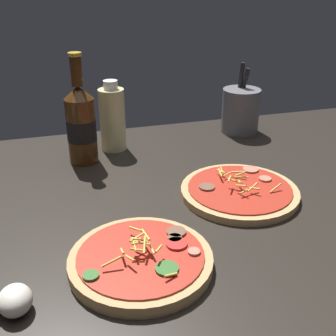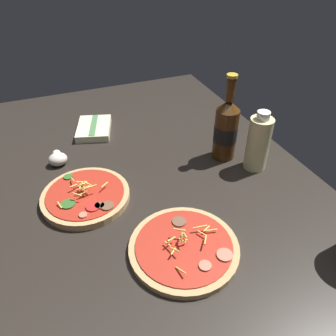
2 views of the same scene
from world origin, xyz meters
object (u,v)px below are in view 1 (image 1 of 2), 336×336
object	(u,v)px
beer_bottle	(81,124)
utensil_crock	(241,110)
pizza_far	(239,191)
mushroom_left	(13,301)
pizza_near	(141,260)
oil_bottle	(112,119)

from	to	relation	value
beer_bottle	utensil_crock	world-z (taller)	beer_bottle
pizza_far	mushroom_left	size ratio (longest dim) A/B	4.21
pizza_near	beer_bottle	bearing A→B (deg)	95.73
beer_bottle	utensil_crock	distance (cm)	46.63
oil_bottle	mushroom_left	xyz separation A→B (cm)	(-23.04, -54.02, -6.39)
oil_bottle	pizza_near	bearing A→B (deg)	-94.65
pizza_near	pizza_far	world-z (taller)	same
beer_bottle	pizza_near	bearing A→B (deg)	-84.27
pizza_far	utensil_crock	distance (cm)	39.26
beer_bottle	pizza_far	bearing A→B (deg)	-42.04
beer_bottle	oil_bottle	bearing A→B (deg)	34.97
mushroom_left	utensil_crock	distance (cm)	83.14
mushroom_left	pizza_near	bearing A→B (deg)	13.95
pizza_near	utensil_crock	world-z (taller)	utensil_crock
oil_bottle	pizza_far	bearing A→B (deg)	-57.03
oil_bottle	mushroom_left	world-z (taller)	oil_bottle
beer_bottle	mushroom_left	distance (cm)	50.96
pizza_near	oil_bottle	size ratio (longest dim) A/B	1.27
mushroom_left	utensil_crock	bearing A→B (deg)	43.39
pizza_near	pizza_far	xyz separation A→B (cm)	(24.93, 17.04, -0.24)
pizza_near	mushroom_left	bearing A→B (deg)	-166.05
pizza_near	mushroom_left	world-z (taller)	pizza_near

